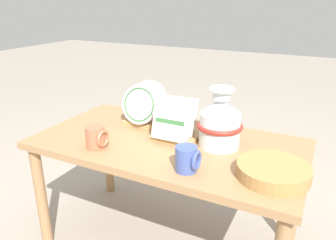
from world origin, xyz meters
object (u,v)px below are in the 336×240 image
at_px(dish_rack_round_plates, 144,107).
at_px(dish_rack_square_plates, 175,125).
at_px(ceramic_vase, 220,122).
at_px(mug_terracotta_glaze, 96,137).
at_px(wicker_charger_stack, 273,171).
at_px(mug_cobalt_glaze, 187,159).

xyz_separation_m(dish_rack_round_plates, dish_rack_square_plates, (0.24, -0.11, -0.02)).
bearing_deg(ceramic_vase, mug_terracotta_glaze, -151.12).
height_order(ceramic_vase, wicker_charger_stack, ceramic_vase).
xyz_separation_m(ceramic_vase, wicker_charger_stack, (0.28, -0.19, -0.09)).
bearing_deg(mug_terracotta_glaze, dish_rack_round_plates, 82.96).
relative_size(dish_rack_square_plates, mug_terracotta_glaze, 2.11).
relative_size(ceramic_vase, wicker_charger_stack, 1.00).
xyz_separation_m(dish_rack_round_plates, mug_cobalt_glaze, (0.42, -0.37, -0.05)).
xyz_separation_m(mug_terracotta_glaze, mug_cobalt_glaze, (0.46, -0.01, 0.00)).
distance_m(ceramic_vase, wicker_charger_stack, 0.35).
relative_size(dish_rack_round_plates, wicker_charger_stack, 0.82).
relative_size(ceramic_vase, mug_cobalt_glaze, 2.72).
relative_size(wicker_charger_stack, mug_terracotta_glaze, 2.70).
bearing_deg(dish_rack_square_plates, mug_cobalt_glaze, -55.59).
height_order(dish_rack_square_plates, mug_cobalt_glaze, dish_rack_square_plates).
distance_m(dish_rack_square_plates, wicker_charger_stack, 0.53).
bearing_deg(dish_rack_round_plates, mug_cobalt_glaze, -41.64).
distance_m(ceramic_vase, dish_rack_round_plates, 0.47).
bearing_deg(dish_rack_square_plates, ceramic_vase, 6.97).
height_order(dish_rack_round_plates, mug_cobalt_glaze, dish_rack_round_plates).
bearing_deg(mug_terracotta_glaze, mug_cobalt_glaze, -1.24).
distance_m(mug_terracotta_glaze, mug_cobalt_glaze, 0.46).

